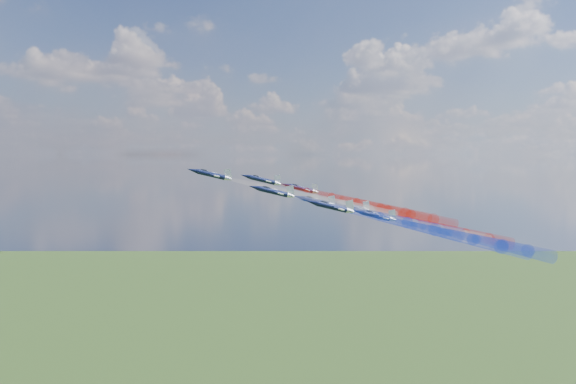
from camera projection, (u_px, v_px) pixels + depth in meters
jet_lead at (212, 175)px, 162.37m from camera, size 15.09×14.03×6.24m
trail_lead at (315, 199)px, 167.49m from camera, size 41.00×24.59×14.50m
jet_inner_left at (274, 192)px, 155.21m from camera, size 15.09×14.03×6.24m
trail_inner_left at (380, 217)px, 160.34m from camera, size 41.00×24.59×14.50m
jet_inner_right at (263, 180)px, 176.86m from camera, size 15.09×14.03×6.24m
trail_inner_right at (357, 202)px, 181.98m from camera, size 41.00×24.59×14.50m
jet_outer_left at (332, 207)px, 144.66m from camera, size 15.09×14.03×6.24m
trail_outer_left at (444, 233)px, 149.78m from camera, size 41.00×24.59×14.50m
jet_center_third at (317, 201)px, 167.45m from camera, size 15.09×14.03×6.24m
trail_center_third at (414, 224)px, 172.57m from camera, size 41.00×24.59×14.50m
jet_outer_right at (301, 189)px, 189.09m from camera, size 15.09×14.03×6.24m
trail_outer_right at (388, 209)px, 194.21m from camera, size 41.00×24.59×14.50m
jet_rear_left at (376, 216)px, 159.68m from camera, size 15.09×14.03×6.24m
trail_rear_left at (476, 239)px, 164.81m from camera, size 41.00×24.59×14.50m
jet_rear_right at (352, 206)px, 179.60m from camera, size 15.09×14.03×6.24m
trail_rear_right at (442, 228)px, 184.72m from camera, size 41.00×24.59×14.50m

